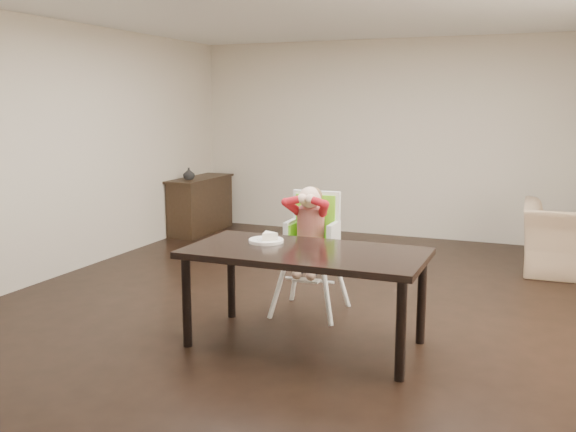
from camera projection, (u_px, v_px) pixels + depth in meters
name	position (u px, v px, depth m)	size (l,w,h in m)	color
ground	(321.00, 309.00, 5.80)	(7.00, 7.00, 0.00)	black
room_walls	(323.00, 101.00, 5.48)	(6.02, 7.02, 2.71)	beige
dining_table	(305.00, 260.00, 4.84)	(1.80, 0.90, 0.75)	black
high_chair	(312.00, 224.00, 5.61)	(0.48, 0.48, 1.13)	white
plate	(267.00, 239.00, 5.08)	(0.34, 0.34, 0.08)	white
sideboard	(201.00, 205.00, 9.23)	(0.44, 1.26, 0.79)	black
vase	(189.00, 174.00, 8.87)	(0.16, 0.17, 0.16)	#99999E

